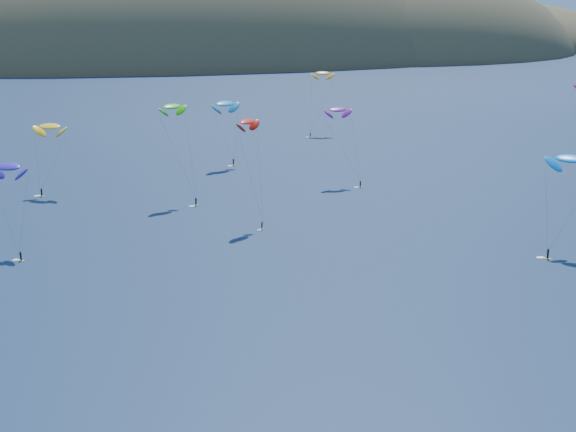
# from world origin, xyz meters

# --- Properties ---
(island) EXTENTS (730.00, 300.00, 210.00)m
(island) POSITION_xyz_m (39.40, 562.36, -10.74)
(island) COLOR #3D3526
(island) RESTS_ON ground
(kitesurfer_1) EXTENTS (9.75, 8.85, 19.31)m
(kitesurfer_1) POSITION_xyz_m (-39.23, 145.60, 16.79)
(kitesurfer_1) COLOR #A7D217
(kitesurfer_1) RESTS_ON ground
(kitesurfer_3) EXTENTS (9.02, 12.33, 24.91)m
(kitesurfer_3) POSITION_xyz_m (-9.47, 132.45, 22.72)
(kitesurfer_3) COLOR #A7D217
(kitesurfer_3) RESTS_ON ground
(kitesurfer_4) EXTENTS (10.45, 8.72, 20.55)m
(kitesurfer_4) POSITION_xyz_m (8.48, 168.63, 17.86)
(kitesurfer_4) COLOR #A7D217
(kitesurfer_4) RESTS_ON ground
(kitesurfer_5) EXTENTS (12.56, 11.65, 20.78)m
(kitesurfer_5) POSITION_xyz_m (63.81, 76.54, 18.14)
(kitesurfer_5) COLOR #A7D217
(kitesurfer_5) RESTS_ON ground
(kitesurfer_6) EXTENTS (8.60, 10.91, 21.40)m
(kitesurfer_6) POSITION_xyz_m (34.71, 141.46, 19.24)
(kitesurfer_6) COLOR #A7D217
(kitesurfer_6) RESTS_ON ground
(kitesurfer_9) EXTENTS (7.33, 11.75, 24.30)m
(kitesurfer_9) POSITION_xyz_m (5.03, 109.30, 22.29)
(kitesurfer_9) COLOR #A7D217
(kitesurfer_9) RESTS_ON ground
(kitesurfer_10) EXTENTS (9.42, 14.13, 18.92)m
(kitesurfer_10) POSITION_xyz_m (-44.44, 100.87, 16.49)
(kitesurfer_10) COLOR #A7D217
(kitesurfer_10) RESTS_ON ground
(kitesurfer_11) EXTENTS (11.60, 12.23, 23.18)m
(kitesurfer_11) POSITION_xyz_m (49.94, 214.64, 20.94)
(kitesurfer_11) COLOR #A7D217
(kitesurfer_11) RESTS_ON ground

